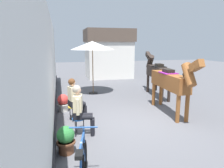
{
  "coord_description": "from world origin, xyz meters",
  "views": [
    {
      "loc": [
        -2.2,
        -5.7,
        2.44
      ],
      "look_at": [
        -0.4,
        1.2,
        1.05
      ],
      "focal_mm": 32.85,
      "sensor_mm": 36.0,
      "label": 1
    }
  ],
  "objects_px": {
    "saddled_horse_near": "(171,82)",
    "satchel_bag": "(77,109)",
    "saddled_horse_far": "(157,72)",
    "flower_planter_near": "(66,139)",
    "flower_planter_far": "(63,102)",
    "seated_visitor_far": "(75,97)",
    "cafe_parasol": "(92,46)",
    "seated_visitor_near": "(80,108)"
  },
  "relations": [
    {
      "from": "seated_visitor_near",
      "to": "saddled_horse_near",
      "type": "bearing_deg",
      "value": 16.76
    },
    {
      "from": "flower_planter_far",
      "to": "cafe_parasol",
      "type": "relative_size",
      "value": 0.25
    },
    {
      "from": "saddled_horse_far",
      "to": "flower_planter_far",
      "type": "height_order",
      "value": "saddled_horse_far"
    },
    {
      "from": "saddled_horse_far",
      "to": "cafe_parasol",
      "type": "xyz_separation_m",
      "value": [
        -2.86,
        1.2,
        1.2
      ]
    },
    {
      "from": "flower_planter_near",
      "to": "saddled_horse_far",
      "type": "bearing_deg",
      "value": 44.36
    },
    {
      "from": "saddled_horse_far",
      "to": "cafe_parasol",
      "type": "bearing_deg",
      "value": 157.3
    },
    {
      "from": "saddled_horse_far",
      "to": "flower_planter_far",
      "type": "xyz_separation_m",
      "value": [
        -4.39,
        -1.25,
        -0.82
      ]
    },
    {
      "from": "saddled_horse_far",
      "to": "flower_planter_near",
      "type": "height_order",
      "value": "saddled_horse_far"
    },
    {
      "from": "seated_visitor_near",
      "to": "seated_visitor_far",
      "type": "height_order",
      "value": "same"
    },
    {
      "from": "saddled_horse_far",
      "to": "seated_visitor_far",
      "type": "bearing_deg",
      "value": -150.44
    },
    {
      "from": "cafe_parasol",
      "to": "flower_planter_far",
      "type": "bearing_deg",
      "value": -121.93
    },
    {
      "from": "saddled_horse_near",
      "to": "cafe_parasol",
      "type": "height_order",
      "value": "cafe_parasol"
    },
    {
      "from": "seated_visitor_far",
      "to": "cafe_parasol",
      "type": "distance_m",
      "value": 4.0
    },
    {
      "from": "saddled_horse_near",
      "to": "satchel_bag",
      "type": "xyz_separation_m",
      "value": [
        -3.19,
        1.05,
        -1.06
      ]
    },
    {
      "from": "cafe_parasol",
      "to": "saddled_horse_near",
      "type": "bearing_deg",
      "value": -59.58
    },
    {
      "from": "cafe_parasol",
      "to": "satchel_bag",
      "type": "height_order",
      "value": "cafe_parasol"
    },
    {
      "from": "saddled_horse_near",
      "to": "flower_planter_far",
      "type": "xyz_separation_m",
      "value": [
        -3.67,
        1.21,
        -0.82
      ]
    },
    {
      "from": "satchel_bag",
      "to": "cafe_parasol",
      "type": "bearing_deg",
      "value": 142.8
    },
    {
      "from": "seated_visitor_far",
      "to": "satchel_bag",
      "type": "bearing_deg",
      "value": 82.28
    },
    {
      "from": "saddled_horse_far",
      "to": "satchel_bag",
      "type": "bearing_deg",
      "value": -160.23
    },
    {
      "from": "saddled_horse_far",
      "to": "cafe_parasol",
      "type": "relative_size",
      "value": 1.16
    },
    {
      "from": "seated_visitor_far",
      "to": "saddled_horse_near",
      "type": "relative_size",
      "value": 0.46
    },
    {
      "from": "seated_visitor_near",
      "to": "satchel_bag",
      "type": "distance_m",
      "value": 2.14
    },
    {
      "from": "saddled_horse_near",
      "to": "saddled_horse_far",
      "type": "distance_m",
      "value": 2.56
    },
    {
      "from": "seated_visitor_near",
      "to": "flower_planter_far",
      "type": "distance_m",
      "value": 2.27
    },
    {
      "from": "seated_visitor_far",
      "to": "flower_planter_far",
      "type": "relative_size",
      "value": 2.17
    },
    {
      "from": "saddled_horse_far",
      "to": "flower_planter_near",
      "type": "bearing_deg",
      "value": -135.64
    },
    {
      "from": "flower_planter_far",
      "to": "satchel_bag",
      "type": "height_order",
      "value": "flower_planter_far"
    },
    {
      "from": "seated_visitor_far",
      "to": "saddled_horse_far",
      "type": "bearing_deg",
      "value": 29.56
    },
    {
      "from": "seated_visitor_near",
      "to": "seated_visitor_far",
      "type": "relative_size",
      "value": 1.0
    },
    {
      "from": "flower_planter_far",
      "to": "saddled_horse_near",
      "type": "bearing_deg",
      "value": -18.22
    },
    {
      "from": "seated_visitor_near",
      "to": "saddled_horse_far",
      "type": "relative_size",
      "value": 0.46
    },
    {
      "from": "seated_visitor_near",
      "to": "seated_visitor_far",
      "type": "xyz_separation_m",
      "value": [
        -0.06,
        1.15,
        0.0
      ]
    },
    {
      "from": "seated_visitor_far",
      "to": "flower_planter_near",
      "type": "distance_m",
      "value": 2.1
    },
    {
      "from": "seated_visitor_near",
      "to": "seated_visitor_far",
      "type": "distance_m",
      "value": 1.15
    },
    {
      "from": "seated_visitor_far",
      "to": "flower_planter_far",
      "type": "height_order",
      "value": "seated_visitor_far"
    },
    {
      "from": "saddled_horse_far",
      "to": "flower_planter_near",
      "type": "distance_m",
      "value": 6.21
    },
    {
      "from": "seated_visitor_near",
      "to": "satchel_bag",
      "type": "xyz_separation_m",
      "value": [
        0.06,
        2.03,
        -0.68
      ]
    },
    {
      "from": "seated_visitor_far",
      "to": "flower_planter_near",
      "type": "bearing_deg",
      "value": -100.49
    },
    {
      "from": "seated_visitor_near",
      "to": "flower_planter_near",
      "type": "relative_size",
      "value": 2.17
    },
    {
      "from": "flower_planter_far",
      "to": "seated_visitor_far",
      "type": "bearing_deg",
      "value": -70.85
    },
    {
      "from": "flower_planter_near",
      "to": "cafe_parasol",
      "type": "relative_size",
      "value": 0.25
    }
  ]
}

